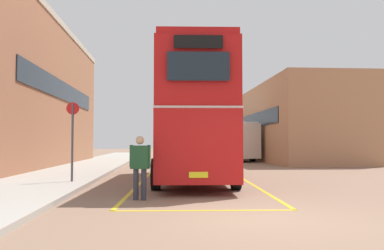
# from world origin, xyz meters

# --- Properties ---
(ground_plane) EXTENTS (135.60, 135.60, 0.00)m
(ground_plane) POSITION_xyz_m (0.00, 14.40, 0.00)
(ground_plane) COLOR #846651
(sidewalk_left) EXTENTS (4.00, 57.60, 0.14)m
(sidewalk_left) POSITION_xyz_m (-6.50, 16.80, 0.07)
(sidewalk_left) COLOR #A39E93
(sidewalk_left) RESTS_ON ground
(brick_building_left) EXTENTS (6.17, 20.72, 8.79)m
(brick_building_left) POSITION_xyz_m (-11.12, 16.86, 4.40)
(brick_building_left) COLOR #9E6647
(brick_building_left) RESTS_ON ground
(depot_building_right) EXTENTS (6.29, 16.44, 6.04)m
(depot_building_right) POSITION_xyz_m (8.61, 23.75, 3.02)
(depot_building_right) COLOR #AD7A56
(depot_building_right) RESTS_ON ground
(double_decker_bus) EXTENTS (3.12, 9.85, 4.75)m
(double_decker_bus) POSITION_xyz_m (-0.79, 7.83, 2.51)
(double_decker_bus) COLOR black
(double_decker_bus) RESTS_ON ground
(single_deck_bus) EXTENTS (3.70, 9.99, 3.02)m
(single_deck_bus) POSITION_xyz_m (3.33, 25.66, 1.64)
(single_deck_bus) COLOR black
(single_deck_bus) RESTS_ON ground
(pedestrian_boarding) EXTENTS (0.56, 0.31, 1.68)m
(pedestrian_boarding) POSITION_xyz_m (-2.56, 2.73, 0.97)
(pedestrian_boarding) COLOR #2D2D38
(pedestrian_boarding) RESTS_ON ground
(bus_stop_sign) EXTENTS (0.44, 0.08, 2.79)m
(bus_stop_sign) POSITION_xyz_m (-5.16, 6.43, 1.81)
(bus_stop_sign) COLOR #4C4C51
(bus_stop_sign) RESTS_ON sidewalk_left
(bay_marking_yellow) EXTENTS (4.68, 11.93, 0.01)m
(bay_marking_yellow) POSITION_xyz_m (-0.83, 5.97, 0.00)
(bay_marking_yellow) COLOR gold
(bay_marking_yellow) RESTS_ON ground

